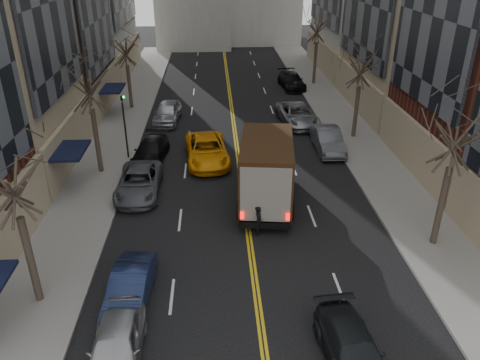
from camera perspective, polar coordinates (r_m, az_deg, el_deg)
The scene contains 21 objects.
sidewalk_left at distance 37.26m, azimuth -14.69°, elevation 5.65°, with size 4.00×66.00×0.15m, color slate.
sidewalk_right at distance 38.01m, azimuth 13.10°, elevation 6.26°, with size 4.00×66.00×0.15m, color slate.
tree_lf_near at distance 18.10m, azimuth -26.61°, elevation 2.02°, with size 3.20×3.20×8.41m.
tree_lf_mid at distance 28.82m, azimuth -18.23°, elevation 12.73°, with size 3.20×3.20×8.91m.
tree_lf_far at distance 41.40m, azimuth -13.92°, elevation 16.40°, with size 3.20×3.20×8.12m.
tree_rt_near at distance 21.90m, azimuth 25.31°, elevation 6.92°, with size 3.20×3.20×8.71m.
tree_rt_mid at distance 34.47m, azimuth 14.73°, elevation 14.58°, with size 3.20×3.20×8.32m.
tree_rt_far at distance 48.69m, azimuth 9.52°, elevation 19.10°, with size 3.20×3.20×9.11m.
traffic_signal at distance 31.42m, azimuth -13.94°, elevation 7.15°, with size 0.29×0.26×4.70m.
ups_truck at distance 25.52m, azimuth 3.22°, elevation 1.23°, with size 3.57×7.39×3.90m.
observer_sedan at distance 17.26m, azimuth 13.59°, elevation -19.66°, with size 2.23×4.66×1.31m.
taxi at distance 31.03m, azimuth -4.06°, elevation 3.65°, with size 2.66×5.77×1.60m, color #F89D0A.
pedestrian at distance 23.08m, azimuth 2.31°, elevation -5.01°, with size 0.59×0.38×1.61m, color black.
parked_lf_a at distance 17.42m, azimuth -14.83°, elevation -18.87°, with size 1.75×4.36×1.49m, color #A6A8AD.
parked_lf_b at distance 19.66m, azimuth -13.25°, elevation -12.66°, with size 1.48×4.25×1.40m, color #131C3C.
parked_lf_c at distance 27.52m, azimuth -12.21°, elevation -0.27°, with size 2.40×5.19×1.44m, color #52535A.
parked_lf_d at distance 31.74m, azimuth -10.86°, elevation 3.52°, with size 1.90×4.68×1.36m, color black.
parked_lf_e at distance 38.71m, azimuth -8.84°, elevation 8.17°, with size 1.92×4.78×1.63m, color #B2B6BB.
parked_rt_a at distance 33.22m, azimuth 10.65°, elevation 4.82°, with size 1.67×4.79×1.58m, color #52545A.
parked_rt_b at distance 38.10m, azimuth 7.00°, elevation 7.93°, with size 2.58×5.60×1.56m, color #93969A.
parked_rt_c at distance 48.28m, azimuth 6.30°, elevation 11.96°, with size 2.08×5.12×1.49m, color black.
Camera 1 is at (-1.57, -7.17, 12.95)m, focal length 35.00 mm.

